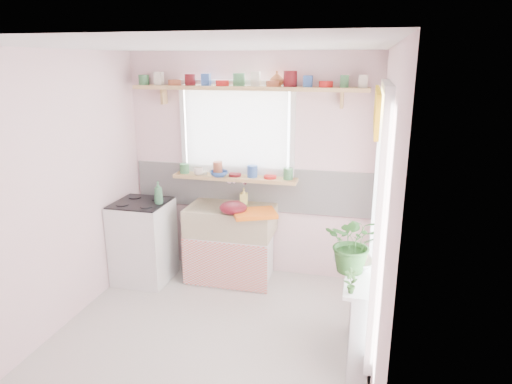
# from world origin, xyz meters

# --- Properties ---
(room) EXTENTS (3.20, 3.20, 3.20)m
(room) POSITION_xyz_m (0.66, 0.86, 1.37)
(room) COLOR beige
(room) RESTS_ON ground
(sink_unit) EXTENTS (0.95, 0.65, 1.11)m
(sink_unit) POSITION_xyz_m (-0.15, 1.29, 0.43)
(sink_unit) COLOR white
(sink_unit) RESTS_ON ground
(cooker) EXTENTS (0.58, 0.58, 0.93)m
(cooker) POSITION_xyz_m (-1.10, 1.05, 0.46)
(cooker) COLOR white
(cooker) RESTS_ON ground
(radiator_ledge) EXTENTS (0.22, 0.95, 0.78)m
(radiator_ledge) POSITION_xyz_m (1.30, 0.20, 0.40)
(radiator_ledge) COLOR white
(radiator_ledge) RESTS_ON ground
(windowsill) EXTENTS (1.40, 0.22, 0.04)m
(windowsill) POSITION_xyz_m (-0.15, 1.48, 1.14)
(windowsill) COLOR tan
(windowsill) RESTS_ON room
(pine_shelf) EXTENTS (2.52, 0.24, 0.04)m
(pine_shelf) POSITION_xyz_m (0.00, 1.47, 2.12)
(pine_shelf) COLOR tan
(pine_shelf) RESTS_ON room
(shelf_crockery) EXTENTS (2.47, 0.11, 0.12)m
(shelf_crockery) POSITION_xyz_m (0.00, 1.47, 2.20)
(shelf_crockery) COLOR #3F7F4C
(shelf_crockery) RESTS_ON pine_shelf
(sill_crockery) EXTENTS (1.35, 0.11, 0.12)m
(sill_crockery) POSITION_xyz_m (-0.17, 1.48, 1.22)
(sill_crockery) COLOR #3F7F4C
(sill_crockery) RESTS_ON windowsill
(dish_tray) EXTENTS (0.53, 0.48, 0.04)m
(dish_tray) POSITION_xyz_m (0.17, 1.10, 0.87)
(dish_tray) COLOR orange
(dish_tray) RESTS_ON sink_unit
(colander) EXTENTS (0.32, 0.32, 0.13)m
(colander) POSITION_xyz_m (-0.06, 1.10, 0.92)
(colander) COLOR #5D101A
(colander) RESTS_ON sink_unit
(jade_plant) EXTENTS (0.46, 0.40, 0.49)m
(jade_plant) POSITION_xyz_m (1.21, 0.17, 1.02)
(jade_plant) COLOR #2C5C24
(jade_plant) RESTS_ON radiator_ledge
(fruit_bowl) EXTENTS (0.35, 0.35, 0.08)m
(fruit_bowl) POSITION_xyz_m (1.21, 0.25, 0.81)
(fruit_bowl) COLOR silver
(fruit_bowl) RESTS_ON radiator_ledge
(herb_pot) EXTENTS (0.12, 0.10, 0.19)m
(herb_pot) POSITION_xyz_m (1.21, -0.20, 0.87)
(herb_pot) COLOR #325D25
(herb_pot) RESTS_ON radiator_ledge
(soap_bottle_sink) EXTENTS (0.10, 0.10, 0.18)m
(soap_bottle_sink) POSITION_xyz_m (-0.04, 1.45, 0.94)
(soap_bottle_sink) COLOR #F8E26E
(soap_bottle_sink) RESTS_ON sink_unit
(sill_cup) EXTENTS (0.11, 0.11, 0.09)m
(sill_cup) POSITION_xyz_m (-0.56, 1.42, 1.20)
(sill_cup) COLOR beige
(sill_cup) RESTS_ON windowsill
(sill_bowl) EXTENTS (0.21, 0.21, 0.06)m
(sill_bowl) POSITION_xyz_m (-0.32, 1.42, 1.19)
(sill_bowl) COLOR #365EAF
(sill_bowl) RESTS_ON windowsill
(shelf_vase) EXTENTS (0.19, 0.19, 0.15)m
(shelf_vase) POSITION_xyz_m (0.30, 1.53, 2.22)
(shelf_vase) COLOR #AE6335
(shelf_vase) RESTS_ON pine_shelf
(cooker_bottle) EXTENTS (0.12, 0.12, 0.24)m
(cooker_bottle) POSITION_xyz_m (-0.88, 1.05, 1.04)
(cooker_bottle) COLOR #3C7850
(cooker_bottle) RESTS_ON cooker
(fruit) EXTENTS (0.20, 0.14, 0.10)m
(fruit) POSITION_xyz_m (1.22, 0.26, 0.87)
(fruit) COLOR orange
(fruit) RESTS_ON fruit_bowl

